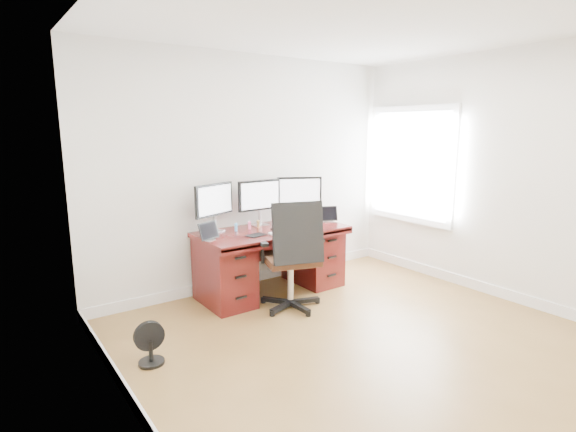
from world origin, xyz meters
TOP-DOWN VIEW (x-y plane):
  - ground at (0.00, 0.00)m, footprint 4.50×4.50m
  - back_wall at (0.00, 2.25)m, footprint 4.00×0.10m
  - right_wall at (2.00, 0.11)m, footprint 0.10×4.50m
  - desk at (0.00, 1.83)m, footprint 1.70×0.80m
  - office_chair at (-0.10, 1.28)m, footprint 0.78×0.78m
  - floor_fan at (-1.69, 1.03)m, footprint 0.24×0.21m
  - monitor_left at (-0.58, 2.07)m, footprint 0.53×0.23m
  - monitor_center at (0.00, 2.07)m, footprint 0.55×0.14m
  - monitor_right at (0.58, 2.07)m, footprint 0.51×0.28m
  - tablet_left at (-0.80, 1.75)m, footprint 0.25×0.14m
  - tablet_right at (0.77, 1.75)m, footprint 0.25×0.17m
  - keyboard at (-0.04, 1.57)m, footprint 0.27×0.17m
  - trackpad at (0.18, 1.58)m, footprint 0.14×0.14m
  - drawing_tablet at (-0.31, 1.65)m, footprint 0.24×0.18m
  - phone at (0.05, 1.79)m, footprint 0.14×0.08m
  - figurine_blue at (-0.38, 1.95)m, footprint 0.04×0.04m
  - figurine_pink at (-0.21, 1.95)m, footprint 0.04×0.04m
  - figurine_brown at (-0.10, 1.95)m, footprint 0.04×0.04m
  - figurine_orange at (0.14, 1.95)m, footprint 0.04×0.04m
  - figurine_purple at (0.23, 1.95)m, footprint 0.04×0.04m
  - figurine_yellow at (0.36, 1.95)m, footprint 0.04×0.04m

SIDE VIEW (x-z plane):
  - ground at x=0.00m, z-range 0.00..0.00m
  - floor_fan at x=-1.69m, z-range -0.01..0.35m
  - office_chair at x=-0.10m, z-range -0.20..0.97m
  - desk at x=0.00m, z-range 0.03..0.78m
  - trackpad at x=0.18m, z-range 0.75..0.76m
  - drawing_tablet at x=-0.31m, z-range 0.75..0.76m
  - phone at x=0.05m, z-range 0.75..0.76m
  - keyboard at x=-0.04m, z-range 0.75..0.76m
  - figurine_blue at x=-0.38m, z-range 0.75..0.85m
  - figurine_pink at x=-0.21m, z-range 0.75..0.85m
  - figurine_brown at x=-0.10m, z-range 0.75..0.85m
  - figurine_orange at x=0.14m, z-range 0.75..0.85m
  - figurine_purple at x=0.23m, z-range 0.75..0.85m
  - figurine_yellow at x=0.36m, z-range 0.75..0.85m
  - tablet_left at x=-0.80m, z-range 0.74..0.93m
  - tablet_right at x=0.77m, z-range 0.74..0.93m
  - monitor_left at x=-0.58m, z-range 0.82..1.35m
  - monitor_center at x=0.00m, z-range 0.82..1.35m
  - monitor_right at x=0.58m, z-range 0.82..1.35m
  - back_wall at x=0.00m, z-range 0.00..2.70m
  - right_wall at x=2.00m, z-range 0.00..2.70m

